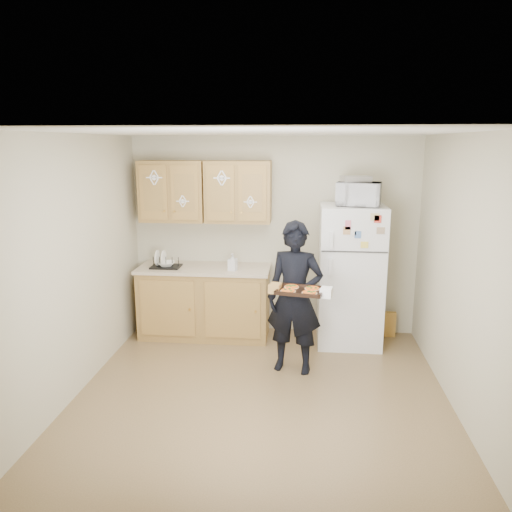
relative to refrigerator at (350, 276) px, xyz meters
The scene contains 23 objects.
floor 1.92m from the refrigerator, 123.60° to the right, with size 3.60×3.60×0.00m, color brown.
ceiling 2.38m from the refrigerator, 123.60° to the right, with size 3.60×3.60×0.00m, color white.
wall_back 1.10m from the refrigerator, 158.72° to the left, with size 3.60×0.04×2.50m, color #B8B095.
wall_front 3.39m from the refrigerator, 106.39° to the right, with size 3.60×0.04×2.50m, color #B8B095.
wall_left 3.13m from the refrigerator, 152.53° to the right, with size 0.04×3.60×2.50m, color #B8B095.
wall_right 1.71m from the refrigerator, 59.27° to the right, with size 0.04×3.60×2.50m, color #B8B095.
refrigerator is the anchor object (origin of this frame).
base_cabinet 1.85m from the refrigerator, behind, with size 1.60×0.60×0.86m, color olive.
countertop 1.80m from the refrigerator, behind, with size 1.64×0.64×0.04m, color tan.
upper_cab_left 2.41m from the refrigerator, behind, with size 0.80×0.33×0.75m, color olive.
upper_cab_right 1.70m from the refrigerator, behind, with size 0.80×0.33×0.75m, color olive.
cereal_box 0.89m from the refrigerator, 24.99° to the left, with size 0.20×0.07×0.32m, color #D8CA4C.
person 1.06m from the refrigerator, 127.70° to the right, with size 0.59×0.39×1.63m, color black.
baking_tray 1.29m from the refrigerator, 117.53° to the right, with size 0.46×0.33×0.04m, color black.
pizza_front_left 1.39m from the refrigerator, 120.87° to the right, with size 0.15×0.15×0.02m, color orange.
pizza_front_right 1.34m from the refrigerator, 112.21° to the right, with size 0.15×0.15×0.02m, color orange.
pizza_back_left 1.25m from the refrigerator, 123.23° to the right, with size 0.15×0.15×0.02m, color orange.
pizza_back_right 1.19m from the refrigerator, 113.62° to the right, with size 0.15×0.15×0.02m, color orange.
microwave 0.99m from the refrigerator, 45.12° to the right, with size 0.49×0.33×0.27m, color white.
foil_pan 1.16m from the refrigerator, 58.96° to the right, with size 0.32×0.22×0.07m, color silver.
dish_rack 2.27m from the refrigerator, behind, with size 0.36×0.27×0.14m, color black.
bowl 2.27m from the refrigerator, behind, with size 0.22×0.22×0.05m, color white.
soap_bottle 1.43m from the refrigerator, behind, with size 0.09×0.10×0.21m, color white.
Camera 1 is at (0.38, -4.46, 2.41)m, focal length 35.00 mm.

